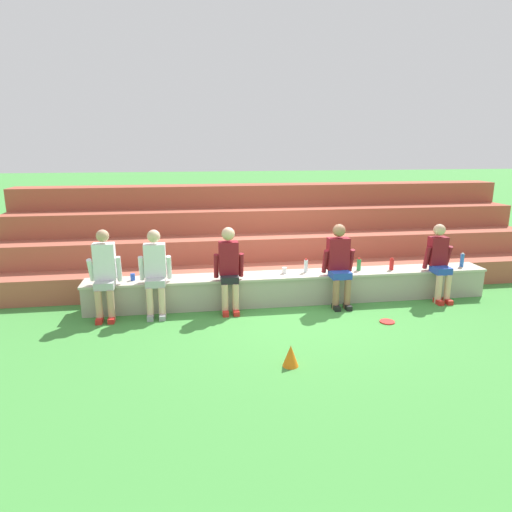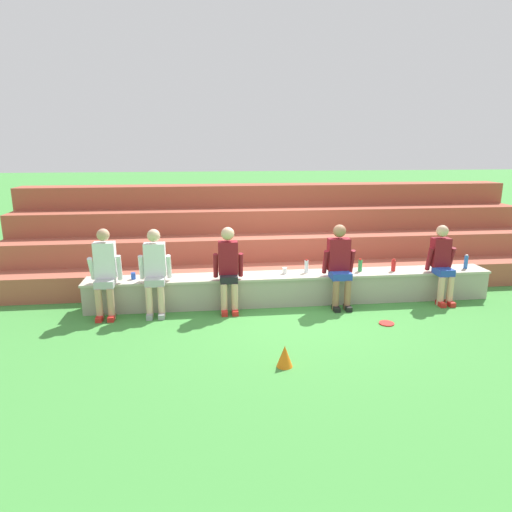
{
  "view_description": "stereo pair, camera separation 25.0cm",
  "coord_description": "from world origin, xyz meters",
  "px_view_note": "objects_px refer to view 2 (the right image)",
  "views": [
    {
      "loc": [
        -1.81,
        -7.27,
        2.76
      ],
      "look_at": [
        -0.65,
        0.26,
        0.87
      ],
      "focal_mm": 31.85,
      "sensor_mm": 36.0,
      "label": 1
    },
    {
      "loc": [
        -1.56,
        -7.31,
        2.76
      ],
      "look_at": [
        -0.65,
        0.26,
        0.87
      ],
      "focal_mm": 31.85,
      "sensor_mm": 36.0,
      "label": 2
    }
  ],
  "objects_px": {
    "person_far_right": "(442,262)",
    "water_bottle_near_right": "(306,266)",
    "plastic_cup_middle": "(285,271)",
    "person_right_of_center": "(339,263)",
    "water_bottle_near_left": "(360,265)",
    "plastic_cup_left_end": "(133,276)",
    "frisbee": "(387,323)",
    "water_bottle_mid_right": "(393,265)",
    "water_bottle_mid_left": "(466,262)",
    "person_left_of_center": "(155,269)",
    "sports_cone": "(285,356)",
    "person_far_left": "(105,271)",
    "person_center": "(228,267)"
  },
  "relations": [
    {
      "from": "person_left_of_center",
      "to": "person_right_of_center",
      "type": "bearing_deg",
      "value": -0.47
    },
    {
      "from": "person_right_of_center",
      "to": "water_bottle_near_left",
      "type": "distance_m",
      "value": 0.58
    },
    {
      "from": "person_right_of_center",
      "to": "sports_cone",
      "type": "xyz_separation_m",
      "value": [
        -1.33,
        -2.09,
        -0.63
      ]
    },
    {
      "from": "person_far_left",
      "to": "water_bottle_mid_left",
      "type": "relative_size",
      "value": 5.54
    },
    {
      "from": "water_bottle_near_right",
      "to": "plastic_cup_left_end",
      "type": "height_order",
      "value": "water_bottle_near_right"
    },
    {
      "from": "person_far_right",
      "to": "plastic_cup_left_end",
      "type": "relative_size",
      "value": 12.03
    },
    {
      "from": "person_center",
      "to": "person_right_of_center",
      "type": "relative_size",
      "value": 1.0
    },
    {
      "from": "water_bottle_near_right",
      "to": "plastic_cup_middle",
      "type": "xyz_separation_m",
      "value": [
        -0.4,
        -0.02,
        -0.06
      ]
    },
    {
      "from": "plastic_cup_middle",
      "to": "sports_cone",
      "type": "distance_m",
      "value": 2.48
    },
    {
      "from": "person_far_right",
      "to": "water_bottle_mid_right",
      "type": "bearing_deg",
      "value": 163.58
    },
    {
      "from": "plastic_cup_left_end",
      "to": "sports_cone",
      "type": "height_order",
      "value": "plastic_cup_left_end"
    },
    {
      "from": "water_bottle_near_right",
      "to": "frisbee",
      "type": "relative_size",
      "value": 1.03
    },
    {
      "from": "water_bottle_near_right",
      "to": "sports_cone",
      "type": "relative_size",
      "value": 0.86
    },
    {
      "from": "plastic_cup_left_end",
      "to": "frisbee",
      "type": "xyz_separation_m",
      "value": [
        4.03,
        -1.18,
        -0.57
      ]
    },
    {
      "from": "person_far_right",
      "to": "water_bottle_near_left",
      "type": "xyz_separation_m",
      "value": [
        -1.39,
        0.29,
        -0.1
      ]
    },
    {
      "from": "person_right_of_center",
      "to": "person_far_right",
      "type": "bearing_deg",
      "value": 0.3
    },
    {
      "from": "frisbee",
      "to": "water_bottle_near_right",
      "type": "bearing_deg",
      "value": 129.76
    },
    {
      "from": "frisbee",
      "to": "sports_cone",
      "type": "height_order",
      "value": "sports_cone"
    },
    {
      "from": "person_center",
      "to": "plastic_cup_left_end",
      "type": "bearing_deg",
      "value": 169.96
    },
    {
      "from": "water_bottle_mid_right",
      "to": "water_bottle_mid_left",
      "type": "relative_size",
      "value": 0.86
    },
    {
      "from": "person_far_right",
      "to": "plastic_cup_middle",
      "type": "relative_size",
      "value": 12.71
    },
    {
      "from": "water_bottle_mid_left",
      "to": "water_bottle_near_left",
      "type": "xyz_separation_m",
      "value": [
        -2.0,
        0.05,
        -0.02
      ]
    },
    {
      "from": "person_right_of_center",
      "to": "plastic_cup_middle",
      "type": "distance_m",
      "value": 0.97
    },
    {
      "from": "person_far_left",
      "to": "water_bottle_near_left",
      "type": "relative_size",
      "value": 6.29
    },
    {
      "from": "person_right_of_center",
      "to": "plastic_cup_middle",
      "type": "relative_size",
      "value": 13.21
    },
    {
      "from": "water_bottle_near_right",
      "to": "water_bottle_near_left",
      "type": "xyz_separation_m",
      "value": [
        0.98,
        -0.03,
        -0.01
      ]
    },
    {
      "from": "person_left_of_center",
      "to": "water_bottle_mid_right",
      "type": "bearing_deg",
      "value": 2.96
    },
    {
      "from": "person_far_right",
      "to": "water_bottle_near_right",
      "type": "xyz_separation_m",
      "value": [
        -2.37,
        0.32,
        -0.09
      ]
    },
    {
      "from": "person_left_of_center",
      "to": "plastic_cup_left_end",
      "type": "relative_size",
      "value": 12.38
    },
    {
      "from": "person_far_left",
      "to": "water_bottle_near_right",
      "type": "height_order",
      "value": "person_far_left"
    },
    {
      "from": "person_left_of_center",
      "to": "person_far_right",
      "type": "relative_size",
      "value": 1.03
    },
    {
      "from": "person_center",
      "to": "person_right_of_center",
      "type": "xyz_separation_m",
      "value": [
        1.91,
        0.0,
        0.0
      ]
    },
    {
      "from": "person_far_right",
      "to": "water_bottle_near_left",
      "type": "relative_size",
      "value": 5.99
    },
    {
      "from": "water_bottle_near_right",
      "to": "person_far_right",
      "type": "bearing_deg",
      "value": -7.6
    },
    {
      "from": "person_center",
      "to": "water_bottle_near_left",
      "type": "height_order",
      "value": "person_center"
    },
    {
      "from": "plastic_cup_left_end",
      "to": "water_bottle_mid_right",
      "type": "bearing_deg",
      "value": -0.49
    },
    {
      "from": "frisbee",
      "to": "person_right_of_center",
      "type": "bearing_deg",
      "value": 120.08
    },
    {
      "from": "person_center",
      "to": "plastic_cup_left_end",
      "type": "height_order",
      "value": "person_center"
    },
    {
      "from": "person_far_left",
      "to": "person_far_right",
      "type": "bearing_deg",
      "value": 0.03
    },
    {
      "from": "plastic_cup_middle",
      "to": "person_center",
      "type": "bearing_deg",
      "value": -162.93
    },
    {
      "from": "water_bottle_mid_right",
      "to": "water_bottle_near_right",
      "type": "distance_m",
      "value": 1.59
    },
    {
      "from": "person_far_right",
      "to": "water_bottle_mid_left",
      "type": "relative_size",
      "value": 5.27
    },
    {
      "from": "person_far_right",
      "to": "water_bottle_near_right",
      "type": "distance_m",
      "value": 2.4
    },
    {
      "from": "plastic_cup_left_end",
      "to": "plastic_cup_middle",
      "type": "distance_m",
      "value": 2.61
    },
    {
      "from": "person_center",
      "to": "water_bottle_mid_left",
      "type": "bearing_deg",
      "value": 3.32
    },
    {
      "from": "person_far_right",
      "to": "plastic_cup_left_end",
      "type": "distance_m",
      "value": 5.39
    },
    {
      "from": "plastic_cup_left_end",
      "to": "sports_cone",
      "type": "xyz_separation_m",
      "value": [
        2.18,
        -2.38,
        -0.44
      ]
    },
    {
      "from": "person_far_left",
      "to": "person_center",
      "type": "height_order",
      "value": "person_far_left"
    },
    {
      "from": "water_bottle_near_right",
      "to": "water_bottle_near_left",
      "type": "height_order",
      "value": "water_bottle_near_right"
    },
    {
      "from": "person_far_left",
      "to": "water_bottle_near_left",
      "type": "distance_m",
      "value": 4.4
    }
  ]
}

